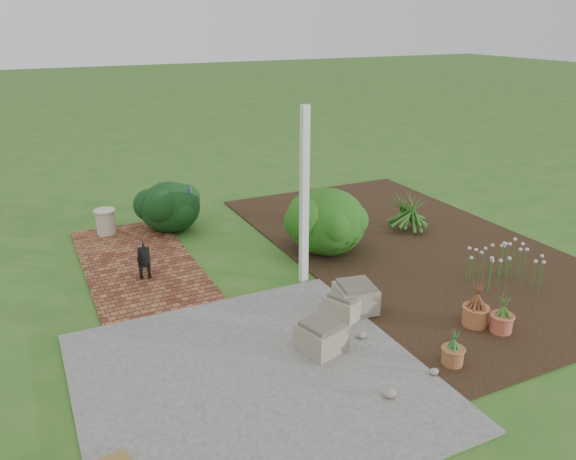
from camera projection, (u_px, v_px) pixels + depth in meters
name	position (u px, v px, depth m)	size (l,w,h in m)	color
ground	(288.00, 288.00, 7.83)	(80.00, 80.00, 0.00)	#2C631F
concrete_patio	(253.00, 379.00, 5.84)	(3.50, 3.50, 0.04)	#5B5B59
brick_path	(138.00, 262.00, 8.60)	(1.60, 3.50, 0.04)	#59291C
garden_bed	(410.00, 245.00, 9.27)	(4.00, 7.00, 0.03)	black
veranda_post	(304.00, 198.00, 7.59)	(0.10, 0.10, 2.50)	white
stone_trough_near	(321.00, 337.00, 6.28)	(0.45, 0.45, 0.30)	gray
stone_trough_mid	(345.00, 306.00, 6.99)	(0.40, 0.40, 0.27)	gray
stone_trough_far	(355.00, 298.00, 7.12)	(0.48, 0.48, 0.32)	#7D725C
black_dog	(144.00, 257.00, 8.02)	(0.24, 0.55, 0.48)	black
cream_ceramic_urn	(106.00, 222.00, 9.62)	(0.32, 0.32, 0.42)	beige
evergreen_shrub	(327.00, 220.00, 8.82)	(1.24, 1.24, 1.05)	#0D3D0B
agapanthus_clump_back	(407.00, 208.00, 9.73)	(0.90, 0.90, 0.81)	#0F4214
agapanthus_clump_front	(317.00, 202.00, 10.20)	(0.82, 0.82, 0.73)	#1C4211
pink_flower_patch	(507.00, 267.00, 7.72)	(0.93, 0.93, 0.59)	#113D0F
terracotta_pot_bronze	(475.00, 316.00, 6.81)	(0.30, 0.30, 0.24)	#AB643A
terracotta_pot_small_left	(501.00, 323.00, 6.67)	(0.26, 0.26, 0.21)	#B9573E
terracotta_pot_small_right	(453.00, 356.00, 6.04)	(0.23, 0.23, 0.20)	#945B32
purple_flowering_bush	(170.00, 206.00, 9.83)	(1.05, 1.05, 0.89)	black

